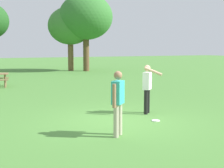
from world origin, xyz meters
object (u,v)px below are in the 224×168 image
person_thrower (147,85)px  tree_back_left (86,17)px  person_catcher (118,99)px  frisbee (156,121)px  tree_slender_mid (70,26)px

person_thrower → tree_back_left: 19.55m
person_thrower → tree_back_left: (5.03, 18.46, 4.05)m
person_catcher → frisbee: bearing=27.1°
frisbee → tree_slender_mid: 21.45m
person_thrower → frisbee: person_thrower is taller
frisbee → person_catcher: bearing=-152.9°
person_thrower → frisbee: 1.43m
frisbee → tree_back_left: (5.37, 19.48, 5.00)m
frisbee → tree_back_left: size_ratio=0.04×
person_thrower → tree_back_left: tree_back_left is taller
person_catcher → tree_back_left: bearing=70.7°
frisbee → tree_slender_mid: (4.22, 20.60, 4.22)m
person_catcher → frisbee: 2.18m
tree_slender_mid → tree_back_left: 1.79m
person_catcher → tree_back_left: tree_back_left is taller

